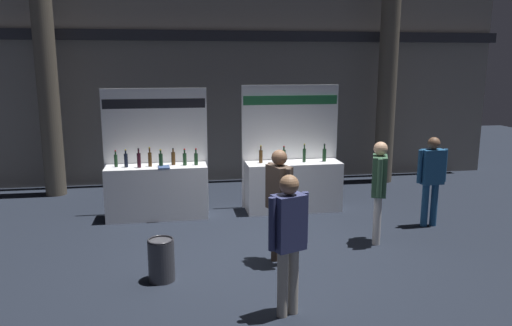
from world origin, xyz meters
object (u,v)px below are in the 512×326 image
(visitor_5, at_px, (289,233))
(exhibitor_booth_1, at_px, (293,180))
(exhibitor_booth_0, at_px, (157,186))
(trash_bin, at_px, (161,260))
(visitor_0, at_px, (379,183))
(visitor_3, at_px, (279,196))
(visitor_4, at_px, (432,174))

(visitor_5, bearing_deg, exhibitor_booth_1, 54.27)
(exhibitor_booth_0, relative_size, visitor_5, 1.44)
(trash_bin, bearing_deg, visitor_0, 14.36)
(exhibitor_booth_0, bearing_deg, exhibitor_booth_1, 0.94)
(exhibitor_booth_1, distance_m, visitor_3, 2.78)
(exhibitor_booth_0, relative_size, visitor_4, 1.50)
(exhibitor_booth_0, distance_m, visitor_3, 3.18)
(visitor_0, distance_m, visitor_3, 1.86)
(exhibitor_booth_1, distance_m, visitor_0, 2.30)
(visitor_0, relative_size, visitor_5, 1.00)
(visitor_0, xyz_separation_m, visitor_3, (-1.78, -0.56, 0.01))
(visitor_5, bearing_deg, visitor_0, 25.01)
(visitor_4, distance_m, visitor_5, 4.27)
(exhibitor_booth_1, bearing_deg, trash_bin, -130.83)
(visitor_4, bearing_deg, visitor_3, -161.52)
(trash_bin, bearing_deg, visitor_3, 11.13)
(exhibitor_booth_0, height_order, visitor_5, exhibitor_booth_0)
(exhibitor_booth_1, bearing_deg, visitor_3, -107.96)
(visitor_4, xyz_separation_m, visitor_5, (-3.27, -2.74, 0.04))
(exhibitor_booth_1, height_order, visitor_3, exhibitor_booth_1)
(visitor_4, bearing_deg, exhibitor_booth_0, 161.34)
(exhibitor_booth_0, distance_m, visitor_4, 5.09)
(visitor_0, relative_size, visitor_3, 0.99)
(trash_bin, relative_size, visitor_3, 0.35)
(visitor_4, relative_size, visitor_5, 0.96)
(visitor_3, relative_size, visitor_5, 1.01)
(visitor_0, height_order, visitor_5, visitor_5)
(visitor_3, bearing_deg, exhibitor_booth_1, 141.92)
(exhibitor_booth_0, distance_m, visitor_0, 4.15)
(trash_bin, xyz_separation_m, visitor_4, (4.76, 1.54, 0.68))
(visitor_4, bearing_deg, exhibitor_booth_1, 144.39)
(trash_bin, relative_size, visitor_5, 0.35)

